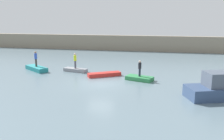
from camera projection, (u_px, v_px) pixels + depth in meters
The scene contains 10 objects.
ground_plane at pixel (101, 83), 22.78m from camera, with size 120.00×120.00×0.00m, color slate.
embankment_wall at pixel (132, 43), 44.92m from camera, with size 80.00×1.20×2.90m, color gray.
motorboat at pixel (221, 89), 18.50m from camera, with size 6.12×3.92×2.11m.
rowboat_teal at pixel (37, 68), 28.20m from camera, with size 3.60×1.14×0.49m, color teal.
rowboat_grey at pixel (75, 70), 27.68m from camera, with size 2.87×0.92×0.38m, color gray.
rowboat_red at pixel (104, 74), 25.46m from camera, with size 3.59×0.93×0.40m, color red.
rowboat_green at pixel (139, 78), 23.84m from camera, with size 2.69×1.28×0.40m, color #2D7F47.
person_dark_shirt at pixel (140, 68), 23.60m from camera, with size 0.32×0.32×1.63m.
person_blue_shirt at pixel (36, 58), 27.92m from camera, with size 0.32×0.32×1.83m.
person_hiviz_shirt at pixel (75, 60), 27.42m from camera, with size 0.32×0.32×1.79m.
Camera 1 is at (5.58, -21.26, 6.22)m, focal length 37.68 mm.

